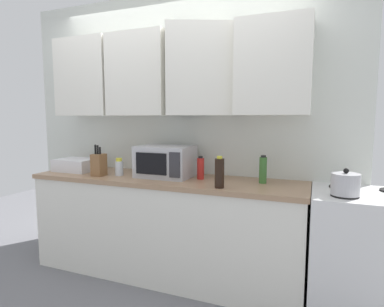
{
  "coord_description": "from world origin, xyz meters",
  "views": [
    {
      "loc": [
        1.25,
        -2.78,
        1.43
      ],
      "look_at": [
        0.25,
        -0.25,
        1.12
      ],
      "focal_mm": 29.51,
      "sensor_mm": 36.0,
      "label": 1
    }
  ],
  "objects_px": {
    "knife_block": "(99,164)",
    "bottle_soy_dark": "(219,173)",
    "kettle": "(345,184)",
    "bottle_clear_tall": "(119,167)",
    "microwave": "(166,161)",
    "dish_rack": "(77,165)",
    "stove_range": "(366,255)",
    "bottle_green_oil": "(263,170)",
    "bottle_red_sauce": "(201,168)"
  },
  "relations": [
    {
      "from": "bottle_red_sauce",
      "to": "knife_block",
      "type": "bearing_deg",
      "value": -168.4
    },
    {
      "from": "knife_block",
      "to": "bottle_red_sauce",
      "type": "xyz_separation_m",
      "value": [
        0.92,
        0.19,
        -0.01
      ]
    },
    {
      "from": "stove_range",
      "to": "bottle_clear_tall",
      "type": "distance_m",
      "value": 2.11
    },
    {
      "from": "stove_range",
      "to": "dish_rack",
      "type": "xyz_separation_m",
      "value": [
        -2.59,
        0.02,
        0.51
      ]
    },
    {
      "from": "microwave",
      "to": "dish_rack",
      "type": "xyz_separation_m",
      "value": [
        -0.97,
        -0.04,
        -0.08
      ]
    },
    {
      "from": "kettle",
      "to": "microwave",
      "type": "distance_m",
      "value": 1.47
    },
    {
      "from": "microwave",
      "to": "bottle_clear_tall",
      "type": "distance_m",
      "value": 0.44
    },
    {
      "from": "stove_range",
      "to": "bottle_red_sauce",
      "type": "distance_m",
      "value": 1.4
    },
    {
      "from": "dish_rack",
      "to": "bottle_clear_tall",
      "type": "xyz_separation_m",
      "value": [
        0.55,
        -0.06,
        0.01
      ]
    },
    {
      "from": "bottle_soy_dark",
      "to": "bottle_green_oil",
      "type": "bearing_deg",
      "value": 46.47
    },
    {
      "from": "stove_range",
      "to": "bottle_soy_dark",
      "type": "distance_m",
      "value": 1.2
    },
    {
      "from": "kettle",
      "to": "microwave",
      "type": "xyz_separation_m",
      "value": [
        -1.45,
        0.2,
        0.05
      ]
    },
    {
      "from": "knife_block",
      "to": "bottle_soy_dark",
      "type": "height_order",
      "value": "knife_block"
    },
    {
      "from": "stove_range",
      "to": "kettle",
      "type": "bearing_deg",
      "value": -140.53
    },
    {
      "from": "bottle_red_sauce",
      "to": "bottle_clear_tall",
      "type": "xyz_separation_m",
      "value": [
        -0.76,
        -0.11,
        -0.02
      ]
    },
    {
      "from": "microwave",
      "to": "dish_rack",
      "type": "relative_size",
      "value": 1.26
    },
    {
      "from": "kettle",
      "to": "bottle_clear_tall",
      "type": "distance_m",
      "value": 1.88
    },
    {
      "from": "kettle",
      "to": "knife_block",
      "type": "relative_size",
      "value": 0.65
    },
    {
      "from": "stove_range",
      "to": "knife_block",
      "type": "distance_m",
      "value": 2.28
    },
    {
      "from": "bottle_soy_dark",
      "to": "microwave",
      "type": "bearing_deg",
      "value": 155.65
    },
    {
      "from": "knife_block",
      "to": "bottle_soy_dark",
      "type": "distance_m",
      "value": 1.18
    },
    {
      "from": "bottle_soy_dark",
      "to": "stove_range",
      "type": "bearing_deg",
      "value": 10.95
    },
    {
      "from": "knife_block",
      "to": "bottle_clear_tall",
      "type": "xyz_separation_m",
      "value": [
        0.17,
        0.08,
        -0.03
      ]
    },
    {
      "from": "stove_range",
      "to": "bottle_soy_dark",
      "type": "bearing_deg",
      "value": -169.05
    },
    {
      "from": "dish_rack",
      "to": "bottle_red_sauce",
      "type": "bearing_deg",
      "value": 2.13
    },
    {
      "from": "stove_range",
      "to": "kettle",
      "type": "distance_m",
      "value": 0.58
    },
    {
      "from": "stove_range",
      "to": "microwave",
      "type": "distance_m",
      "value": 1.73
    },
    {
      "from": "knife_block",
      "to": "bottle_clear_tall",
      "type": "bearing_deg",
      "value": 24.63
    },
    {
      "from": "microwave",
      "to": "bottle_soy_dark",
      "type": "relative_size",
      "value": 1.98
    },
    {
      "from": "bottle_green_oil",
      "to": "kettle",
      "type": "bearing_deg",
      "value": -21.68
    },
    {
      "from": "microwave",
      "to": "bottle_clear_tall",
      "type": "relative_size",
      "value": 2.97
    },
    {
      "from": "knife_block",
      "to": "bottle_green_oil",
      "type": "xyz_separation_m",
      "value": [
        1.45,
        0.21,
        0.01
      ]
    },
    {
      "from": "bottle_clear_tall",
      "to": "bottle_soy_dark",
      "type": "xyz_separation_m",
      "value": [
        1.01,
        -0.16,
        0.04
      ]
    },
    {
      "from": "kettle",
      "to": "dish_rack",
      "type": "xyz_separation_m",
      "value": [
        -2.42,
        0.16,
        -0.03
      ]
    },
    {
      "from": "kettle",
      "to": "bottle_clear_tall",
      "type": "xyz_separation_m",
      "value": [
        -1.87,
        0.1,
        -0.01
      ]
    },
    {
      "from": "microwave",
      "to": "bottle_clear_tall",
      "type": "bearing_deg",
      "value": -165.58
    },
    {
      "from": "dish_rack",
      "to": "knife_block",
      "type": "relative_size",
      "value": 1.33
    },
    {
      "from": "dish_rack",
      "to": "kettle",
      "type": "bearing_deg",
      "value": -3.78
    },
    {
      "from": "dish_rack",
      "to": "stove_range",
      "type": "bearing_deg",
      "value": -0.44
    },
    {
      "from": "stove_range",
      "to": "bottle_clear_tall",
      "type": "xyz_separation_m",
      "value": [
        -2.04,
        -0.04,
        0.52
      ]
    },
    {
      "from": "bottle_red_sauce",
      "to": "bottle_soy_dark",
      "type": "bearing_deg",
      "value": -47.12
    },
    {
      "from": "microwave",
      "to": "knife_block",
      "type": "relative_size",
      "value": 1.68
    },
    {
      "from": "microwave",
      "to": "bottle_red_sauce",
      "type": "xyz_separation_m",
      "value": [
        0.33,
        0.0,
        -0.04
      ]
    },
    {
      "from": "stove_range",
      "to": "kettle",
      "type": "relative_size",
      "value": 4.94
    },
    {
      "from": "stove_range",
      "to": "microwave",
      "type": "xyz_separation_m",
      "value": [
        -1.62,
        0.06,
        0.59
      ]
    },
    {
      "from": "kettle",
      "to": "bottle_soy_dark",
      "type": "distance_m",
      "value": 0.87
    },
    {
      "from": "bottle_green_oil",
      "to": "dish_rack",
      "type": "bearing_deg",
      "value": -177.71
    },
    {
      "from": "bottle_clear_tall",
      "to": "bottle_soy_dark",
      "type": "height_order",
      "value": "bottle_soy_dark"
    },
    {
      "from": "microwave",
      "to": "bottle_clear_tall",
      "type": "xyz_separation_m",
      "value": [
        -0.42,
        -0.11,
        -0.07
      ]
    },
    {
      "from": "bottle_clear_tall",
      "to": "stove_range",
      "type": "bearing_deg",
      "value": 1.25
    }
  ]
}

